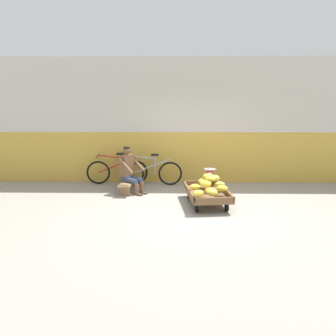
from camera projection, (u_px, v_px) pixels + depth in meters
ground_plane at (196, 212)px, 6.76m from camera, size 80.00×80.00×0.00m
back_wall at (190, 121)px, 9.02m from camera, size 16.00×0.30×3.37m
banana_cart at (207, 194)px, 7.24m from camera, size 0.99×1.52×0.36m
banana_pile at (209, 184)px, 7.17m from camera, size 0.84×1.51×0.26m
low_bench at (128, 183)px, 8.27m from camera, size 0.36×1.11×0.27m
vendor_seated at (130, 170)px, 8.14m from camera, size 0.74×0.69×1.14m
plastic_crate at (209, 186)px, 8.23m from camera, size 0.36×0.28×0.30m
weighing_scale at (210, 174)px, 8.16m from camera, size 0.30×0.30×0.29m
bicycle_near_left at (117, 171)px, 8.97m from camera, size 1.66×0.48×0.86m
bicycle_far_left at (151, 172)px, 8.82m from camera, size 1.66×0.48×0.86m
shopping_bag at (222, 193)px, 7.71m from camera, size 0.18×0.12×0.24m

